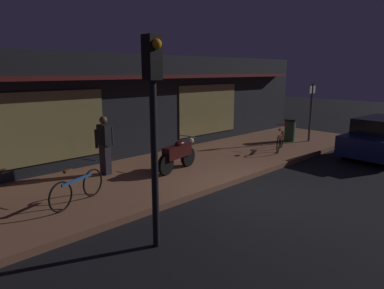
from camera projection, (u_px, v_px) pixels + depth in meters
ground_plane at (263, 195)px, 8.42m from camera, size 60.00×60.00×0.00m
sidewalk_slab at (183, 168)px, 10.53m from camera, size 18.00×4.00×0.15m
storefront_building at (122, 105)px, 12.56m from camera, size 18.00×3.30×3.60m
motorcycle at (178, 154)px, 9.96m from camera, size 1.69×0.64×0.97m
bicycle_parked at (78, 188)px, 7.45m from camera, size 1.55×0.70×0.91m
bicycle_extra at (280, 141)px, 12.49m from camera, size 1.53×0.73×0.91m
person_photographer at (105, 144)px, 9.49m from camera, size 0.62×0.41×1.67m
sign_post at (311, 109)px, 13.89m from camera, size 0.44×0.09×2.40m
trash_bin at (290, 130)px, 14.13m from camera, size 0.48×0.48×0.93m
traffic_light_pole at (153, 107)px, 5.47m from camera, size 0.24×0.33×3.60m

